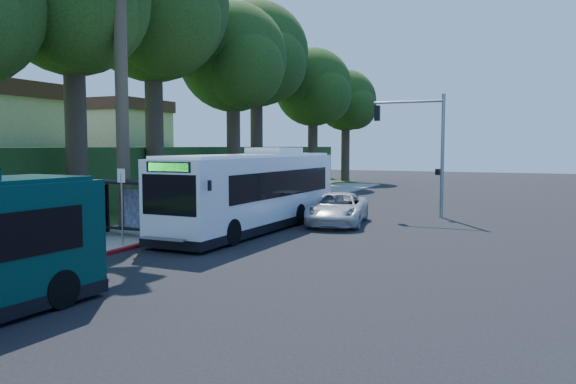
% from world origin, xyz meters
% --- Properties ---
extents(ground, '(140.00, 140.00, 0.00)m').
position_xyz_m(ground, '(0.00, 0.00, 0.00)').
color(ground, black).
rests_on(ground, ground).
extents(sidewalk, '(4.50, 70.00, 0.12)m').
position_xyz_m(sidewalk, '(-7.30, 0.00, 0.06)').
color(sidewalk, gray).
rests_on(sidewalk, ground).
extents(red_curb, '(0.25, 30.00, 0.13)m').
position_xyz_m(red_curb, '(-5.00, -4.00, 0.07)').
color(red_curb, maroon).
rests_on(red_curb, ground).
extents(grass_verge, '(8.00, 70.00, 0.06)m').
position_xyz_m(grass_verge, '(-13.00, 5.00, 0.03)').
color(grass_verge, '#234719').
rests_on(grass_verge, ground).
extents(bus_shelter, '(3.20, 1.51, 2.55)m').
position_xyz_m(bus_shelter, '(-7.26, -2.86, 1.81)').
color(bus_shelter, black).
rests_on(bus_shelter, ground).
extents(stop_sign_pole, '(0.35, 0.06, 3.17)m').
position_xyz_m(stop_sign_pole, '(-5.40, -5.00, 2.08)').
color(stop_sign_pole, gray).
rests_on(stop_sign_pole, ground).
extents(traffic_signal_pole, '(4.10, 0.30, 7.00)m').
position_xyz_m(traffic_signal_pole, '(3.78, 10.00, 4.42)').
color(traffic_signal_pole, gray).
rests_on(traffic_signal_pole, ground).
extents(hillside_backdrop, '(24.00, 60.00, 8.80)m').
position_xyz_m(hillside_backdrop, '(-26.30, 15.10, 2.44)').
color(hillside_backdrop, '#234719').
rests_on(hillside_backdrop, ground).
extents(tree_0, '(8.40, 8.00, 15.70)m').
position_xyz_m(tree_0, '(-12.40, -0.02, 11.20)').
color(tree_0, '#382B1E').
rests_on(tree_0, ground).
extents(tree_1, '(10.50, 10.00, 18.26)m').
position_xyz_m(tree_1, '(-13.37, 7.98, 12.73)').
color(tree_1, '#382B1E').
rests_on(tree_1, ground).
extents(tree_2, '(8.82, 8.40, 15.12)m').
position_xyz_m(tree_2, '(-11.89, 15.98, 10.48)').
color(tree_2, '#382B1E').
rests_on(tree_2, ground).
extents(tree_3, '(10.08, 9.60, 17.28)m').
position_xyz_m(tree_3, '(-13.88, 23.98, 11.98)').
color(tree_3, '#382B1E').
rests_on(tree_3, ground).
extents(tree_4, '(8.40, 8.00, 14.14)m').
position_xyz_m(tree_4, '(-11.40, 31.98, 9.73)').
color(tree_4, '#382B1E').
rests_on(tree_4, ground).
extents(tree_5, '(7.35, 7.00, 12.86)m').
position_xyz_m(tree_5, '(-10.41, 39.99, 8.96)').
color(tree_5, '#382B1E').
rests_on(tree_5, ground).
extents(white_bus, '(3.28, 13.47, 3.99)m').
position_xyz_m(white_bus, '(-2.86, 1.67, 1.95)').
color(white_bus, white).
rests_on(white_bus, ground).
extents(pickup, '(3.67, 6.24, 1.63)m').
position_xyz_m(pickup, '(0.25, 5.01, 0.82)').
color(pickup, silver).
rests_on(pickup, ground).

